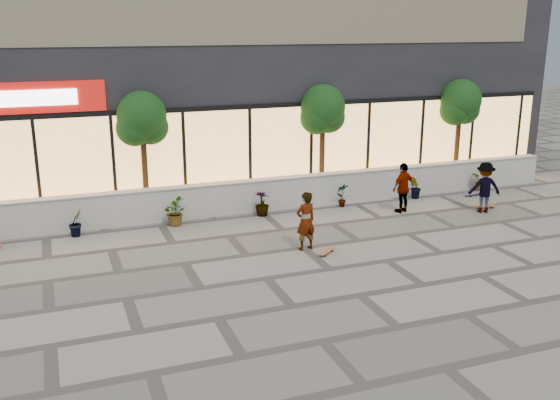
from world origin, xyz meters
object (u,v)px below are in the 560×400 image
object	(u,v)px
skater_center	(306,221)
skater_right_near	(403,188)
tree_midwest	(142,122)
tree_mideast	(323,112)
skateboard_right_far	(475,193)
skateboard_right_near	(485,206)
skater_right_far	(485,188)
skateboard_center	(327,251)
tree_east	(460,105)

from	to	relation	value
skater_center	skater_right_near	size ratio (longest dim) A/B	0.99
skater_right_near	tree_midwest	bearing A→B (deg)	-36.19
tree_mideast	skateboard_right_far	distance (m)	6.17
skater_right_near	skateboard_right_far	world-z (taller)	skater_right_near
skateboard_right_near	skater_center	bearing A→B (deg)	-162.19
skater_right_far	skateboard_right_far	world-z (taller)	skater_right_far
tree_midwest	tree_mideast	distance (m)	6.00
tree_midwest	skateboard_center	distance (m)	7.02
skater_right_far	skateboard_right_far	size ratio (longest dim) A/B	1.87
skateboard_right_near	skateboard_right_far	world-z (taller)	skateboard_right_far
skater_right_near	skateboard_center	xyz separation A→B (m)	(-3.86, -2.59, -0.74)
tree_mideast	skateboard_right_far	bearing A→B (deg)	-17.32
skater_right_near	skater_right_far	world-z (taller)	skater_right_far
tree_mideast	skateboard_center	size ratio (longest dim) A/B	5.96
tree_mideast	skateboard_right_far	size ratio (longest dim) A/B	4.48
skater_center	skateboard_right_far	world-z (taller)	skater_center
tree_east	skater_center	world-z (taller)	tree_east
tree_midwest	skater_center	size ratio (longest dim) A/B	2.45
skater_right_near	skateboard_center	distance (m)	4.71
tree_mideast	skateboard_right_near	size ratio (longest dim) A/B	5.14
skater_right_near	skateboard_right_far	distance (m)	3.63
skater_right_far	skateboard_center	size ratio (longest dim) A/B	2.48
skateboard_right_near	skateboard_center	bearing A→B (deg)	-157.38
tree_mideast	skater_right_far	distance (m)	5.79
tree_midwest	skater_right_far	distance (m)	10.93
tree_mideast	skater_right_near	distance (m)	3.72
tree_mideast	tree_east	xyz separation A→B (m)	(5.50, 0.00, 0.00)
tree_east	skateboard_center	distance (m)	9.60
skater_center	skateboard_right_far	size ratio (longest dim) A/B	1.83
skateboard_right_far	skater_right_near	bearing A→B (deg)	-175.99
skateboard_center	skateboard_right_near	xyz separation A→B (m)	(6.61, 1.98, 0.01)
tree_mideast	skater_right_far	world-z (taller)	tree_mideast
tree_east	skateboard_center	xyz separation A→B (m)	(-7.61, -5.06, -2.92)
skater_right_near	skateboard_right_near	world-z (taller)	skater_right_near
skater_center	skateboard_right_far	xyz separation A→B (m)	(7.70, 2.93, -0.71)
tree_midwest	skater_right_near	size ratio (longest dim) A/B	2.42
tree_mideast	tree_east	world-z (taller)	same
skater_right_near	skater_right_far	bearing A→B (deg)	140.91
skateboard_center	skateboard_right_far	world-z (taller)	skateboard_right_far
skater_right_far	skateboard_right_near	size ratio (longest dim) A/B	2.14
tree_mideast	tree_east	bearing A→B (deg)	0.00
skater_right_far	tree_mideast	bearing A→B (deg)	-21.52
skater_center	skateboard_center	xyz separation A→B (m)	(0.39, -0.51, -0.73)
tree_east	skateboard_right_far	distance (m)	3.34
skateboard_right_far	tree_east	bearing A→B (deg)	69.56
tree_midwest	tree_east	distance (m)	11.50
skater_center	skateboard_right_near	size ratio (longest dim) A/B	2.10
tree_east	skater_center	xyz separation A→B (m)	(-8.01, -4.55, -2.19)
tree_mideast	skateboard_center	xyz separation A→B (m)	(-2.11, -5.06, -2.92)
tree_east	skater_center	bearing A→B (deg)	-150.39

